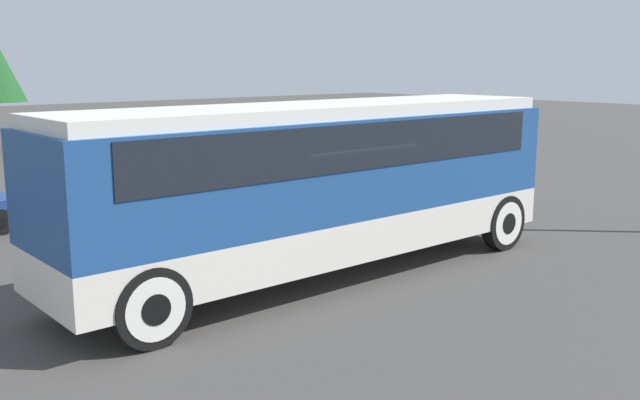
{
  "coord_description": "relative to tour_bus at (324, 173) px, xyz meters",
  "views": [
    {
      "loc": [
        -8.38,
        -9.77,
        3.92
      ],
      "look_at": [
        0.0,
        0.0,
        1.44
      ],
      "focal_mm": 40.0,
      "sensor_mm": 36.0,
      "label": 1
    }
  ],
  "objects": [
    {
      "name": "tour_bus",
      "position": [
        0.0,
        0.0,
        0.0
      ],
      "size": [
        10.31,
        2.5,
        3.2
      ],
      "color": "silver",
      "rests_on": "ground_plane"
    },
    {
      "name": "ground_plane",
      "position": [
        -0.1,
        0.0,
        -1.94
      ],
      "size": [
        120.0,
        120.0,
        0.0
      ],
      "primitive_type": "plane",
      "color": "#423F3D"
    },
    {
      "name": "parked_car_mid",
      "position": [
        2.22,
        5.42,
        -1.22
      ],
      "size": [
        4.23,
        1.81,
        1.45
      ],
      "color": "#7A6B5B",
      "rests_on": "ground_plane"
    }
  ]
}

